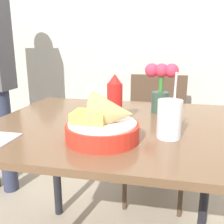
{
  "coord_description": "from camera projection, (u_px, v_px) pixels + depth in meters",
  "views": [
    {
      "loc": [
        0.19,
        -0.96,
        1.07
      ],
      "look_at": [
        0.0,
        -0.06,
        0.82
      ],
      "focal_mm": 40.0,
      "sensor_mm": 36.0,
      "label": 1
    }
  ],
  "objects": [
    {
      "name": "ketchup_bottle",
      "position": [
        115.0,
        100.0,
        1.0
      ],
      "size": [
        0.06,
        0.06,
        0.2
      ],
      "color": "red",
      "rests_on": "dining_table"
    },
    {
      "name": "drink_cup",
      "position": [
        169.0,
        120.0,
        0.84
      ],
      "size": [
        0.08,
        0.08,
        0.23
      ],
      "color": "silver",
      "rests_on": "dining_table"
    },
    {
      "name": "dining_table",
      "position": [
        115.0,
        148.0,
        1.05
      ],
      "size": [
        1.01,
        0.84,
        0.76
      ],
      "color": "brown",
      "rests_on": "ground_plane"
    },
    {
      "name": "chair_far_window",
      "position": [
        156.0,
        126.0,
        1.79
      ],
      "size": [
        0.4,
        0.4,
        0.87
      ],
      "color": "#473323",
      "rests_on": "ground_plane"
    },
    {
      "name": "food_basket",
      "position": [
        106.0,
        124.0,
        0.81
      ],
      "size": [
        0.24,
        0.24,
        0.16
      ],
      "color": "red",
      "rests_on": "dining_table"
    },
    {
      "name": "flower_vase",
      "position": [
        161.0,
        85.0,
        1.15
      ],
      "size": [
        0.15,
        0.08,
        0.23
      ],
      "color": "#2D4738",
      "rests_on": "dining_table"
    },
    {
      "name": "wall_window",
      "position": [
        144.0,
        16.0,
        1.98
      ],
      "size": [
        7.0,
        0.06,
        2.6
      ],
      "color": "#B7B2A3",
      "rests_on": "ground_plane"
    }
  ]
}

